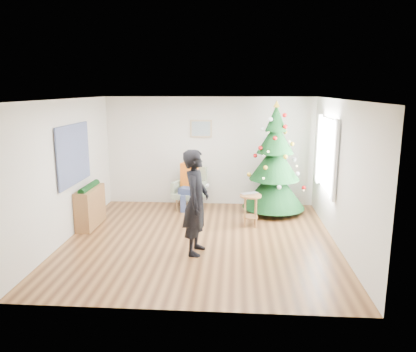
# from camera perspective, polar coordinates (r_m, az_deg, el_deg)

# --- Properties ---
(floor) EXTENTS (5.00, 5.00, 0.00)m
(floor) POSITION_cam_1_polar(r_m,az_deg,el_deg) (7.72, -1.07, -8.94)
(floor) COLOR brown
(floor) RESTS_ON ground
(ceiling) EXTENTS (5.00, 5.00, 0.00)m
(ceiling) POSITION_cam_1_polar(r_m,az_deg,el_deg) (7.20, -1.15, 10.73)
(ceiling) COLOR white
(ceiling) RESTS_ON wall_back
(wall_back) EXTENTS (5.00, 0.00, 5.00)m
(wall_back) POSITION_cam_1_polar(r_m,az_deg,el_deg) (9.81, 0.21, 3.49)
(wall_back) COLOR silver
(wall_back) RESTS_ON floor
(wall_front) EXTENTS (5.00, 0.00, 5.00)m
(wall_front) POSITION_cam_1_polar(r_m,az_deg,el_deg) (4.94, -3.73, -5.28)
(wall_front) COLOR silver
(wall_front) RESTS_ON floor
(wall_left) EXTENTS (0.00, 5.00, 5.00)m
(wall_left) POSITION_cam_1_polar(r_m,az_deg,el_deg) (7.97, -19.31, 0.78)
(wall_left) COLOR silver
(wall_left) RESTS_ON floor
(wall_right) EXTENTS (0.00, 5.00, 5.00)m
(wall_right) POSITION_cam_1_polar(r_m,az_deg,el_deg) (7.55, 18.14, 0.25)
(wall_right) COLOR silver
(wall_right) RESTS_ON floor
(window_panel) EXTENTS (0.04, 1.30, 1.40)m
(window_panel) POSITION_cam_1_polar(r_m,az_deg,el_deg) (8.47, 16.43, 2.98)
(window_panel) COLOR white
(window_panel) RESTS_ON wall_right
(curtains) EXTENTS (0.05, 1.75, 1.50)m
(curtains) POSITION_cam_1_polar(r_m,az_deg,el_deg) (8.46, 16.24, 2.98)
(curtains) COLOR white
(curtains) RESTS_ON wall_right
(christmas_tree) EXTENTS (1.41, 1.41, 2.54)m
(christmas_tree) POSITION_cam_1_polar(r_m,az_deg,el_deg) (9.18, 9.35, 1.75)
(christmas_tree) COLOR #3F2816
(christmas_tree) RESTS_ON floor
(stool) EXTENTS (0.44, 0.44, 0.66)m
(stool) POSITION_cam_1_polar(r_m,az_deg,el_deg) (8.41, 5.97, -4.78)
(stool) COLOR brown
(stool) RESTS_ON floor
(laptop) EXTENTS (0.43, 0.38, 0.03)m
(laptop) POSITION_cam_1_polar(r_m,az_deg,el_deg) (8.32, 6.02, -2.55)
(laptop) COLOR silver
(laptop) RESTS_ON stool
(armchair) EXTENTS (0.83, 0.81, 0.98)m
(armchair) POSITION_cam_1_polar(r_m,az_deg,el_deg) (9.61, -2.53, -2.46)
(armchair) COLOR gray
(armchair) RESTS_ON floor
(seated_person) EXTENTS (0.47, 0.62, 1.28)m
(seated_person) POSITION_cam_1_polar(r_m,az_deg,el_deg) (9.49, -2.69, -0.80)
(seated_person) COLOR navy
(seated_person) RESTS_ON armchair
(standing_man) EXTENTS (0.50, 0.70, 1.80)m
(standing_man) POSITION_cam_1_polar(r_m,az_deg,el_deg) (6.87, -1.70, -3.71)
(standing_man) COLOR black
(standing_man) RESTS_ON floor
(game_controller) EXTENTS (0.05, 0.13, 0.04)m
(game_controller) POSITION_cam_1_polar(r_m,az_deg,el_deg) (6.75, -0.12, -1.36)
(game_controller) COLOR white
(game_controller) RESTS_ON standing_man
(console) EXTENTS (0.31, 1.00, 0.80)m
(console) POSITION_cam_1_polar(r_m,az_deg,el_deg) (8.69, -16.22, -4.22)
(console) COLOR brown
(console) RESTS_ON floor
(garland) EXTENTS (0.14, 0.90, 0.14)m
(garland) POSITION_cam_1_polar(r_m,az_deg,el_deg) (8.59, -16.39, -1.53)
(garland) COLOR black
(garland) RESTS_ON console
(tapestry) EXTENTS (0.03, 1.50, 1.15)m
(tapestry) POSITION_cam_1_polar(r_m,az_deg,el_deg) (8.19, -18.36, 2.91)
(tapestry) COLOR black
(tapestry) RESTS_ON wall_left
(framed_picture) EXTENTS (0.52, 0.05, 0.42)m
(framed_picture) POSITION_cam_1_polar(r_m,az_deg,el_deg) (9.72, -0.99, 6.68)
(framed_picture) COLOR tan
(framed_picture) RESTS_ON wall_back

